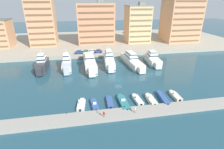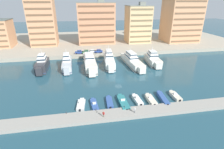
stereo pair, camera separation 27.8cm
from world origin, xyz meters
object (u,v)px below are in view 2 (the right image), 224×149
object	(u,v)px
motorboat_blue_mid_left	(109,102)
car_green_left	(86,52)
motorboat_cream_right	(175,96)
car_white_mid_left	(92,51)
motorboat_blue_left	(95,106)
motorboat_teal_center_left	(123,102)
yacht_charcoal_far_left	(42,64)
yacht_ivory_center_right	(153,59)
car_blue_center_left	(99,51)
motorboat_cream_center_right	(151,100)
motorboat_white_far_left	(81,105)
motorboat_white_center	(137,100)
pedestrian_near_edge	(104,114)
motorboat_blue_mid_right	(163,98)
pedestrian_mid_deck	(135,109)
car_blue_far_left	(79,52)
yacht_silver_left	(67,63)
yacht_ivory_mid_left	(90,62)
yacht_ivory_center	(132,60)
yacht_white_center_left	(109,60)

from	to	relation	value
motorboat_blue_mid_left	car_green_left	distance (m)	45.89
motorboat_cream_right	car_green_left	xyz separation A→B (m)	(-24.81, 45.77, 2.34)
car_white_mid_left	car_green_left	bearing A→B (deg)	-168.55
motorboat_blue_mid_left	car_white_mid_left	xyz separation A→B (m)	(-1.59, 46.22, 2.43)
motorboat_blue_left	motorboat_teal_center_left	bearing A→B (deg)	0.53
yacht_charcoal_far_left	yacht_ivory_center_right	size ratio (longest dim) A/B	0.91
car_blue_center_left	motorboat_cream_center_right	bearing A→B (deg)	-77.60
motorboat_white_far_left	motorboat_white_center	size ratio (longest dim) A/B	0.98
car_blue_center_left	pedestrian_near_edge	distance (m)	53.03
motorboat_white_center	yacht_ivory_center_right	bearing A→B (deg)	60.81
motorboat_blue_mid_right	motorboat_cream_center_right	bearing A→B (deg)	-178.36
yacht_ivory_center_right	motorboat_blue_left	bearing A→B (deg)	-133.34
motorboat_white_center	pedestrian_mid_deck	size ratio (longest dim) A/B	3.66
car_blue_far_left	pedestrian_mid_deck	distance (m)	54.00
motorboat_cream_right	car_white_mid_left	xyz separation A→B (m)	(-21.69, 46.40, 2.34)
motorboat_cream_right	car_green_left	size ratio (longest dim) A/B	1.50
car_white_mid_left	pedestrian_near_edge	world-z (taller)	car_white_mid_left
yacht_ivory_center_right	car_blue_far_left	world-z (taller)	yacht_ivory_center_right
motorboat_cream_center_right	car_blue_center_left	bearing A→B (deg)	102.40
yacht_charcoal_far_left	car_white_mid_left	xyz separation A→B (m)	(21.95, 15.55, 0.42)
yacht_silver_left	motorboat_blue_mid_right	world-z (taller)	yacht_silver_left
motorboat_cream_center_right	car_blue_far_left	xyz separation A→B (m)	(-20.16, 46.63, 2.31)
car_green_left	pedestrian_near_edge	distance (m)	52.71
car_green_left	pedestrian_near_edge	world-z (taller)	car_green_left
motorboat_white_far_left	car_white_mid_left	distance (m)	46.68
yacht_ivory_mid_left	yacht_ivory_center	bearing A→B (deg)	0.51
motorboat_white_far_left	motorboat_teal_center_left	bearing A→B (deg)	-5.15
motorboat_cream_right	car_white_mid_left	bearing A→B (deg)	115.06
motorboat_white_center	yacht_charcoal_far_left	bearing A→B (deg)	135.53
yacht_ivory_mid_left	motorboat_white_far_left	world-z (taller)	yacht_ivory_mid_left
yacht_white_center_left	car_blue_center_left	size ratio (longest dim) A/B	4.83
yacht_white_center_left	motorboat_blue_left	size ratio (longest dim) A/B	2.63
yacht_ivory_center	car_blue_center_left	distance (m)	20.62
motorboat_white_far_left	motorboat_cream_center_right	size ratio (longest dim) A/B	0.96
motorboat_blue_left	car_blue_center_left	distance (m)	47.32
car_green_left	yacht_silver_left	bearing A→B (deg)	-120.65
yacht_white_center_left	pedestrian_near_edge	world-z (taller)	yacht_white_center_left
motorboat_cream_center_right	car_blue_far_left	distance (m)	50.86
motorboat_blue_left	motorboat_blue_mid_right	distance (m)	20.12
pedestrian_near_edge	motorboat_blue_left	bearing A→B (deg)	106.23
motorboat_cream_right	car_blue_center_left	distance (m)	49.56
yacht_ivory_center_right	motorboat_white_far_left	size ratio (longest dim) A/B	2.65
car_blue_far_left	car_white_mid_left	distance (m)	6.61
motorboat_cream_right	car_blue_center_left	world-z (taller)	car_blue_center_left
motorboat_blue_mid_right	car_blue_center_left	distance (m)	48.77
yacht_silver_left	yacht_ivory_center_right	world-z (taller)	yacht_silver_left
motorboat_blue_mid_left	motorboat_blue_mid_right	bearing A→B (deg)	-3.16
yacht_ivory_center_right	pedestrian_mid_deck	bearing A→B (deg)	-118.26
motorboat_cream_center_right	motorboat_white_center	bearing A→B (deg)	171.52
yacht_ivory_mid_left	pedestrian_near_edge	xyz separation A→B (m)	(1.16, -37.20, -0.42)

